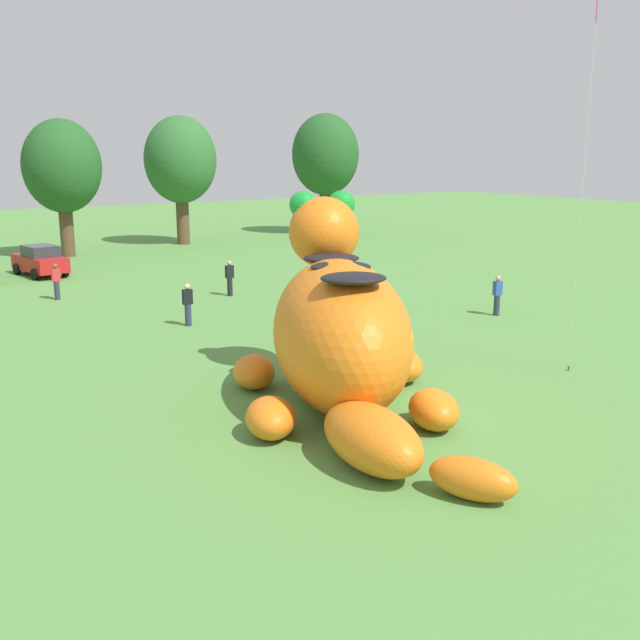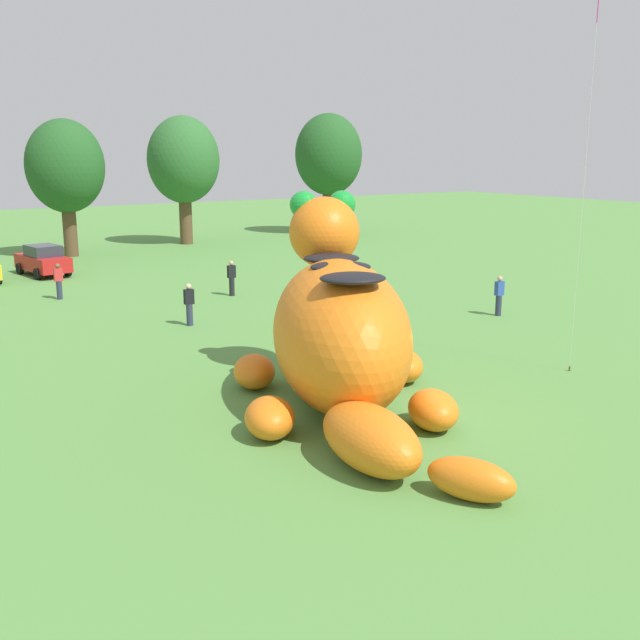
{
  "view_description": "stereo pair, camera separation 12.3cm",
  "coord_description": "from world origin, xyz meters",
  "px_view_note": "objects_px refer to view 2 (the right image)",
  "views": [
    {
      "loc": [
        -11.95,
        -14.51,
        6.89
      ],
      "look_at": [
        -0.82,
        2.36,
        2.25
      ],
      "focal_mm": 41.54,
      "sensor_mm": 36.0,
      "label": 1
    },
    {
      "loc": [
        -11.84,
        -14.57,
        6.89
      ],
      "look_at": [
        -0.82,
        2.36,
        2.25
      ],
      "focal_mm": 41.54,
      "sensor_mm": 36.0,
      "label": 2
    }
  ],
  "objects_px": {
    "spectator_mid_field": "(232,278)",
    "spectator_wandering": "(59,282)",
    "giant_inflatable_creature": "(341,333)",
    "spectator_far_side": "(499,296)",
    "spectator_near_inflatable": "(189,305)",
    "car_red": "(43,260)"
  },
  "relations": [
    {
      "from": "spectator_mid_field",
      "to": "spectator_wandering",
      "type": "relative_size",
      "value": 1.0
    },
    {
      "from": "giant_inflatable_creature",
      "to": "spectator_far_side",
      "type": "height_order",
      "value": "giant_inflatable_creature"
    },
    {
      "from": "spectator_near_inflatable",
      "to": "car_red",
      "type": "bearing_deg",
      "value": 97.13
    },
    {
      "from": "spectator_wandering",
      "to": "spectator_near_inflatable",
      "type": "bearing_deg",
      "value": -70.26
    },
    {
      "from": "car_red",
      "to": "spectator_wandering",
      "type": "relative_size",
      "value": 2.53
    },
    {
      "from": "spectator_near_inflatable",
      "to": "spectator_wandering",
      "type": "relative_size",
      "value": 1.0
    },
    {
      "from": "spectator_near_inflatable",
      "to": "spectator_mid_field",
      "type": "bearing_deg",
      "value": 48.17
    },
    {
      "from": "car_red",
      "to": "spectator_far_side",
      "type": "height_order",
      "value": "car_red"
    },
    {
      "from": "spectator_near_inflatable",
      "to": "spectator_far_side",
      "type": "distance_m",
      "value": 12.99
    },
    {
      "from": "spectator_near_inflatable",
      "to": "spectator_far_side",
      "type": "relative_size",
      "value": 1.0
    },
    {
      "from": "giant_inflatable_creature",
      "to": "spectator_wandering",
      "type": "height_order",
      "value": "giant_inflatable_creature"
    },
    {
      "from": "giant_inflatable_creature",
      "to": "spectator_near_inflatable",
      "type": "bearing_deg",
      "value": 88.0
    },
    {
      "from": "spectator_far_side",
      "to": "car_red",
      "type": "bearing_deg",
      "value": 122.8
    },
    {
      "from": "spectator_mid_field",
      "to": "spectator_far_side",
      "type": "xyz_separation_m",
      "value": [
        7.55,
        -10.2,
        0.0
      ]
    },
    {
      "from": "giant_inflatable_creature",
      "to": "spectator_far_side",
      "type": "distance_m",
      "value": 13.54
    },
    {
      "from": "spectator_far_side",
      "to": "spectator_near_inflatable",
      "type": "bearing_deg",
      "value": 155.1
    },
    {
      "from": "spectator_near_inflatable",
      "to": "spectator_mid_field",
      "type": "relative_size",
      "value": 1.0
    },
    {
      "from": "giant_inflatable_creature",
      "to": "car_red",
      "type": "distance_m",
      "value": 27.23
    },
    {
      "from": "spectator_near_inflatable",
      "to": "spectator_mid_field",
      "type": "xyz_separation_m",
      "value": [
        4.23,
        4.73,
        0.0
      ]
    },
    {
      "from": "spectator_mid_field",
      "to": "spectator_wandering",
      "type": "xyz_separation_m",
      "value": [
        -7.24,
        3.65,
        0.0
      ]
    },
    {
      "from": "spectator_wandering",
      "to": "spectator_far_side",
      "type": "xyz_separation_m",
      "value": [
        14.79,
        -13.85,
        0.0
      ]
    },
    {
      "from": "giant_inflatable_creature",
      "to": "spectator_far_side",
      "type": "bearing_deg",
      "value": 25.42
    }
  ]
}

